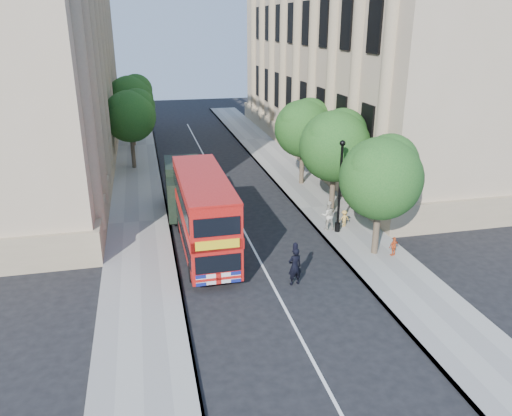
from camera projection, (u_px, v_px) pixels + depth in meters
ground at (279, 298)px, 21.28m from camera, size 120.00×120.00×0.00m
pavement_right at (325, 207)px, 31.60m from camera, size 3.50×80.00×0.12m
pavement_left at (139, 222)px, 29.18m from camera, size 3.50×80.00×0.12m
building_right at (361, 48)px, 42.97m from camera, size 12.00×38.00×18.00m
building_left at (17, 52)px, 37.16m from camera, size 12.00×38.00×18.00m
tree_right_near at (382, 174)px, 23.80m from camera, size 4.00×4.00×6.08m
tree_right_mid at (336, 142)px, 29.21m from camera, size 4.20×4.20×6.37m
tree_right_far at (304, 125)px, 34.73m from camera, size 4.00×4.00×6.15m
tree_left_far at (130, 113)px, 38.60m from camera, size 4.00×4.00×6.30m
tree_left_back at (131, 96)px, 45.82m from camera, size 4.20×4.20×6.65m
lamp_post at (340, 191)px, 26.93m from camera, size 0.32×0.32×5.16m
double_decker_bus at (204, 212)px, 24.84m from camera, size 2.35×8.56×3.94m
box_van at (185, 189)px, 30.34m from camera, size 2.33×5.41×3.06m
police_constable at (295, 266)px, 22.08m from camera, size 0.72×0.54×1.77m
woman_pedestrian at (328, 215)px, 27.81m from camera, size 0.84×0.67×1.65m
child_a at (394, 246)px, 24.71m from camera, size 0.62×0.39×0.99m
child_b at (344, 218)px, 28.30m from camera, size 0.66×0.43×0.96m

